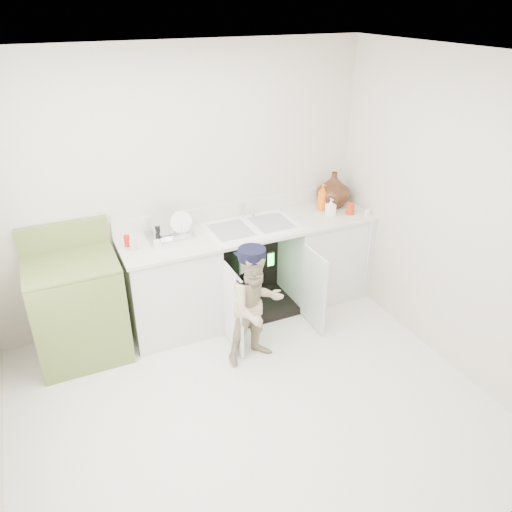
# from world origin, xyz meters

# --- Properties ---
(ground) EXTENTS (3.50, 3.50, 0.00)m
(ground) POSITION_xyz_m (0.00, 0.00, 0.00)
(ground) COLOR beige
(ground) RESTS_ON ground
(room_shell) EXTENTS (6.00, 5.50, 1.26)m
(room_shell) POSITION_xyz_m (0.00, 0.00, 1.25)
(room_shell) COLOR beige
(room_shell) RESTS_ON ground
(counter_run) EXTENTS (2.44, 1.02, 1.25)m
(counter_run) POSITION_xyz_m (0.59, 1.21, 0.48)
(counter_run) COLOR silver
(counter_run) RESTS_ON ground
(avocado_stove) EXTENTS (0.73, 0.65, 1.13)m
(avocado_stove) POSITION_xyz_m (-1.07, 1.18, 0.47)
(avocado_stove) COLOR olive
(avocado_stove) RESTS_ON ground
(repair_worker) EXTENTS (0.62, 0.59, 1.06)m
(repair_worker) POSITION_xyz_m (0.27, 0.49, 0.53)
(repair_worker) COLOR tan
(repair_worker) RESTS_ON ground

